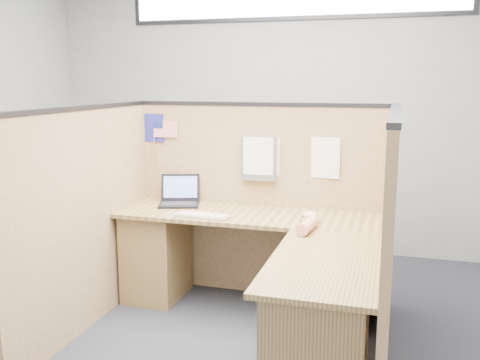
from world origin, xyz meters
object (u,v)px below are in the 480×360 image
(keyboard, at_px, (202,216))
(mouse, at_px, (310,219))
(laptop, at_px, (182,197))
(l_desk, at_px, (259,278))

(keyboard, height_order, mouse, mouse)
(laptop, distance_m, keyboard, 0.47)
(l_desk, distance_m, laptop, 1.03)
(keyboard, bearing_deg, mouse, 10.36)
(keyboard, bearing_deg, l_desk, -17.36)
(l_desk, distance_m, keyboard, 0.62)
(l_desk, relative_size, keyboard, 4.81)
(laptop, distance_m, mouse, 1.10)
(laptop, xyz_separation_m, keyboard, (0.30, -0.36, -0.04))
(laptop, bearing_deg, l_desk, -52.58)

